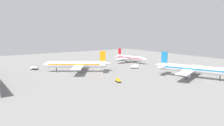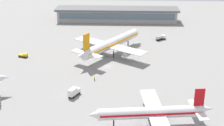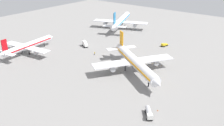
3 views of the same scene
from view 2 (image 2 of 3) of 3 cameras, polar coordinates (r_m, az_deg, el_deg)
The scene contains 9 objects.
ground at distance 148.89m, azimuth -0.82°, elevation -0.56°, with size 288.00×288.00×0.00m, color gray.
terminal_building at distance 221.37m, azimuth 0.88°, elevation 8.47°, with size 81.48×14.59×8.68m.
airplane_at_gate at distance 105.31m, azimuth 7.03°, elevation -8.55°, with size 40.20×32.43×12.23m.
airplane_taxiing at distance 161.07m, azimuth -0.18°, elevation 3.39°, with size 36.82×43.67×15.24m.
catering_truck at distance 123.42m, azimuth -6.67°, elevation -5.02°, with size 4.24×5.85×3.30m.
pushback_tractor at distance 164.72m, azimuth -15.14°, elevation 1.32°, with size 4.75×3.16×1.90m.
fuel_truck at distance 185.52m, azimuth 8.47°, elevation 4.42°, with size 6.09×5.45×2.50m.
ground_crew_worker at distance 135.14m, azimuth -3.07°, elevation -2.72°, with size 0.53×0.51×1.67m.
safety_cone_near_gate at distance 186.36m, azimuth 6.96°, elevation 4.23°, with size 0.44×0.44×0.60m, color #EA590C.
Camera 2 is at (-7.59, 136.60, 58.74)m, focal length 52.54 mm.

